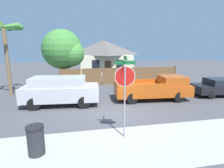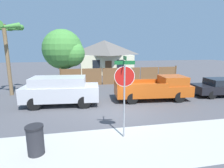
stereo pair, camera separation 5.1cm
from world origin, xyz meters
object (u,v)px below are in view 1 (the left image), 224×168
at_px(house, 104,56).
at_px(trash_bin, 36,140).
at_px(oak_tree, 64,50).
at_px(red_suv, 61,90).
at_px(orange_pickup, 156,88).
at_px(stop_sign, 125,84).
at_px(palm_tree, 4,34).
at_px(parked_sedan, 222,87).

relative_size(house, trash_bin, 7.45).
relative_size(oak_tree, red_suv, 1.12).
bearing_deg(orange_pickup, stop_sign, -122.33).
xyz_separation_m(house, stop_sign, (-2.23, -20.33, -0.20)).
bearing_deg(red_suv, house, 76.03).
height_order(house, palm_tree, palm_tree).
distance_m(orange_pickup, parked_sedan, 5.63).
relative_size(parked_sedan, stop_sign, 1.39).
relative_size(house, parked_sedan, 1.68).
bearing_deg(stop_sign, trash_bin, -163.28).
height_order(house, parked_sedan, house).
height_order(house, trash_bin, house).
bearing_deg(orange_pickup, trash_bin, -137.56).
bearing_deg(stop_sign, house, 90.36).
relative_size(house, orange_pickup, 1.45).
bearing_deg(parked_sedan, red_suv, -175.36).
bearing_deg(house, trash_bin, -104.99).
distance_m(house, trash_bin, 21.76).
bearing_deg(house, palm_tree, -127.80).
bearing_deg(palm_tree, oak_tree, 43.80).
bearing_deg(oak_tree, house, 56.96).
height_order(orange_pickup, parked_sedan, orange_pickup).
bearing_deg(trash_bin, stop_sign, 10.11).
distance_m(palm_tree, trash_bin, 10.51).
relative_size(parked_sedan, trash_bin, 4.44).
height_order(house, stop_sign, house).
distance_m(oak_tree, red_suv, 7.64).
bearing_deg(red_suv, trash_bin, -89.52).
xyz_separation_m(red_suv, parked_sedan, (12.25, 0.00, -0.32)).
bearing_deg(orange_pickup, palm_tree, 167.15).
height_order(palm_tree, stop_sign, palm_tree).
distance_m(house, red_suv, 16.38).
distance_m(house, orange_pickup, 15.64).
xyz_separation_m(house, parked_sedan, (7.05, -15.46, -1.81)).
bearing_deg(house, red_suv, -108.61).
distance_m(oak_tree, trash_bin, 13.05).
xyz_separation_m(red_suv, trash_bin, (-0.40, -5.47, -0.49)).
relative_size(red_suv, trash_bin, 4.64).
distance_m(parked_sedan, stop_sign, 10.60).
bearing_deg(red_suv, stop_sign, -53.90).
xyz_separation_m(oak_tree, orange_pickup, (6.77, -7.26, -2.61)).
bearing_deg(red_suv, parked_sedan, 4.64).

